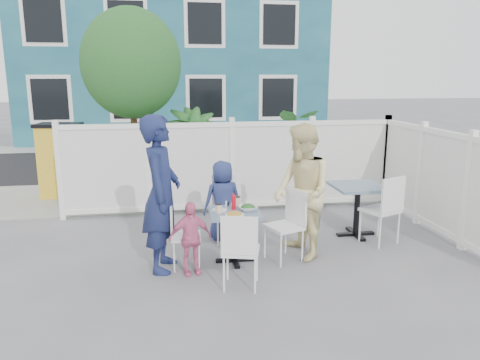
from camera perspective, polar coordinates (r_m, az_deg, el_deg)
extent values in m
plane|color=slate|center=(6.19, 1.54, -10.09)|extent=(80.00, 80.00, 0.00)
cube|color=gray|center=(9.76, -2.80, -1.50)|extent=(24.00, 2.60, 0.01)
cube|color=black|center=(13.36, -4.72, 2.33)|extent=(24.00, 5.00, 0.01)
cube|color=gray|center=(16.41, -5.69, 4.26)|extent=(24.00, 1.60, 0.01)
cube|color=navy|center=(19.61, -8.13, 14.34)|extent=(11.00, 6.00, 6.00)
cube|color=black|center=(16.74, -16.36, 9.47)|extent=(1.20, 0.04, 1.40)
cube|color=black|center=(16.77, -2.45, 9.97)|extent=(1.20, 0.04, 1.40)
cube|color=black|center=(16.81, -16.91, 18.00)|extent=(1.20, 0.04, 1.40)
cube|color=black|center=(16.83, -2.54, 18.50)|extent=(1.20, 0.04, 1.40)
cube|color=white|center=(8.24, -0.99, 1.67)|extent=(5.80, 0.04, 1.40)
cube|color=white|center=(8.13, -1.01, 6.79)|extent=(5.86, 0.08, 0.08)
cube|color=white|center=(8.42, -0.97, -3.42)|extent=(5.86, 0.08, 0.12)
cube|color=white|center=(7.60, 23.40, -0.32)|extent=(0.04, 3.60, 1.40)
cube|color=white|center=(7.49, 23.90, 5.20)|extent=(0.08, 3.66, 0.08)
cube|color=white|center=(7.80, 22.91, -5.77)|extent=(0.08, 3.66, 0.12)
cylinder|color=#382316|center=(8.99, -12.70, 4.74)|extent=(0.12, 0.12, 2.40)
ellipsoid|color=#194D21|center=(8.91, -13.15, 13.69)|extent=(1.80, 1.62, 1.98)
cube|color=gold|center=(9.94, -20.96, 2.06)|extent=(0.83, 0.64, 1.41)
imported|color=#194D21|center=(8.84, -5.97, 2.90)|extent=(1.14, 1.14, 1.80)
imported|color=#194D21|center=(9.12, 7.22, 2.82)|extent=(2.02, 1.98, 1.70)
cube|color=#3F5F76|center=(6.02, -0.64, -4.02)|extent=(0.67, 0.67, 0.04)
cylinder|color=black|center=(6.12, -0.63, -7.00)|extent=(0.07, 0.07, 0.63)
cube|color=black|center=(6.23, -0.63, -9.72)|extent=(0.51, 0.09, 0.04)
cube|color=black|center=(6.23, -0.63, -9.72)|extent=(0.09, 0.51, 0.04)
cube|color=#3F5F76|center=(7.20, 14.20, -0.79)|extent=(0.75, 0.75, 0.04)
cylinder|color=black|center=(7.30, 14.04, -3.71)|extent=(0.08, 0.08, 0.72)
cube|color=black|center=(7.41, 13.89, -6.39)|extent=(0.58, 0.09, 0.04)
cube|color=black|center=(7.41, 13.89, -6.39)|extent=(0.09, 0.58, 0.04)
cube|color=white|center=(5.98, -6.57, -6.83)|extent=(0.39, 0.40, 0.04)
cube|color=white|center=(5.91, -8.29, -4.80)|extent=(0.05, 0.38, 0.41)
cylinder|color=white|center=(6.20, -5.07, -8.07)|extent=(0.02, 0.02, 0.41)
cylinder|color=white|center=(5.90, -5.02, -9.18)|extent=(0.02, 0.02, 0.41)
cylinder|color=white|center=(6.20, -7.94, -8.12)|extent=(0.02, 0.02, 0.41)
cylinder|color=white|center=(5.90, -8.04, -9.24)|extent=(0.02, 0.02, 0.41)
cube|color=white|center=(6.16, 5.35, -5.71)|extent=(0.53, 0.54, 0.04)
cube|color=white|center=(6.20, 6.84, -3.19)|extent=(0.18, 0.41, 0.46)
cylinder|color=white|center=(6.01, 5.01, -8.51)|extent=(0.02, 0.02, 0.46)
cylinder|color=white|center=(6.28, 3.04, -7.50)|extent=(0.02, 0.02, 0.46)
cylinder|color=white|center=(6.20, 7.61, -7.88)|extent=(0.02, 0.02, 0.46)
cylinder|color=white|center=(6.47, 5.59, -6.94)|extent=(0.02, 0.02, 0.46)
cube|color=white|center=(6.83, -1.39, -3.70)|extent=(0.45, 0.43, 0.04)
cube|color=white|center=(6.95, -1.68, -1.19)|extent=(0.44, 0.04, 0.47)
cylinder|color=white|center=(6.77, 0.44, -5.93)|extent=(0.02, 0.02, 0.47)
cylinder|color=white|center=(6.71, -2.71, -6.12)|extent=(0.02, 0.02, 0.47)
cylinder|color=white|center=(7.10, -0.13, -5.04)|extent=(0.02, 0.02, 0.47)
cylinder|color=white|center=(7.04, -3.13, -5.21)|extent=(0.02, 0.02, 0.47)
cube|color=white|center=(5.39, 0.11, -8.61)|extent=(0.50, 0.48, 0.04)
cube|color=white|center=(5.13, -0.09, -6.83)|extent=(0.40, 0.14, 0.44)
cylinder|color=white|center=(5.64, -1.53, -10.01)|extent=(0.02, 0.02, 0.44)
cylinder|color=white|center=(5.61, 2.08, -10.14)|extent=(0.02, 0.02, 0.44)
cylinder|color=white|center=(5.34, -1.97, -11.37)|extent=(0.02, 0.02, 0.44)
cylinder|color=white|center=(5.31, 1.86, -11.52)|extent=(0.02, 0.02, 0.44)
cube|color=white|center=(7.05, 16.72, -3.54)|extent=(0.59, 0.58, 0.04)
cube|color=white|center=(6.86, 18.17, -1.74)|extent=(0.43, 0.21, 0.49)
cylinder|color=white|center=(7.10, 14.42, -5.36)|extent=(0.03, 0.03, 0.49)
cylinder|color=white|center=(7.38, 16.51, -4.79)|extent=(0.03, 0.03, 0.49)
cylinder|color=white|center=(6.87, 16.68, -6.12)|extent=(0.03, 0.03, 0.49)
cylinder|color=white|center=(7.16, 18.75, -5.49)|extent=(0.03, 0.03, 0.49)
imported|color=#18214C|center=(5.80, -9.57, -1.69)|extent=(0.58, 0.78, 1.94)
imported|color=#E3C954|center=(6.19, 7.57, -1.44)|extent=(0.80, 0.96, 1.79)
imported|color=navy|center=(6.90, -2.12, -2.47)|extent=(0.65, 0.50, 1.18)
imported|color=pink|center=(5.75, -6.09, -7.07)|extent=(0.57, 0.33, 0.91)
cylinder|color=white|center=(5.84, -0.67, -4.27)|extent=(0.24, 0.24, 0.01)
cylinder|color=white|center=(6.06, -2.53, -3.66)|extent=(0.20, 0.20, 0.01)
imported|color=white|center=(6.05, 0.97, -3.46)|extent=(0.24, 0.24, 0.06)
cylinder|color=beige|center=(5.94, -2.59, -3.53)|extent=(0.07, 0.07, 0.11)
cylinder|color=beige|center=(6.23, -0.36, -2.66)|extent=(0.08, 0.08, 0.13)
cylinder|color=red|center=(6.07, -0.78, -2.80)|extent=(0.06, 0.06, 0.18)
cylinder|color=white|center=(6.24, -1.67, -2.90)|extent=(0.03, 0.03, 0.07)
cylinder|color=black|center=(6.25, -1.51, -2.91)|extent=(0.03, 0.03, 0.07)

